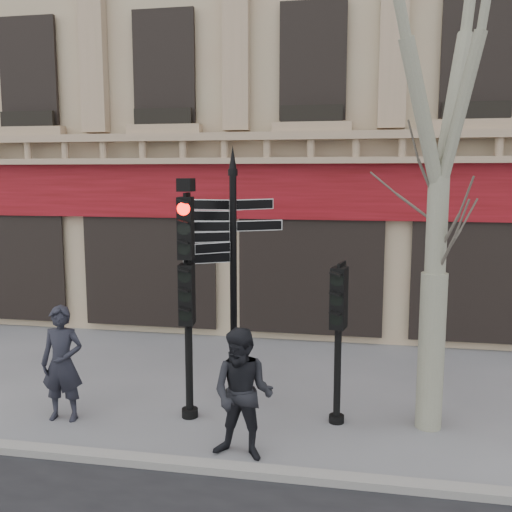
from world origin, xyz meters
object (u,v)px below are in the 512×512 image
Objects in this scene: fingerpost at (233,232)px; pedestrian_b at (243,394)px; pedestrian_a at (62,363)px; traffic_signal_secondary at (339,315)px; traffic_signal_main at (187,269)px.

fingerpost reaches higher than pedestrian_b.
pedestrian_a reaches higher than pedestrian_b.
pedestrian_b is at bearing -92.52° from fingerpost.
fingerpost is at bearing 113.70° from pedestrian_b.
fingerpost is 2.97m from pedestrian_b.
pedestrian_a is at bearing -171.36° from fingerpost.
traffic_signal_secondary reaches higher than pedestrian_a.
traffic_signal_main is at bearing 7.37° from pedestrian_a.
pedestrian_b is (1.15, -1.18, -1.54)m from traffic_signal_main.
fingerpost is 2.38× the size of pedestrian_b.
pedestrian_a is 3.23m from pedestrian_b.
traffic_signal_main is 2.25m from pedestrian_b.
pedestrian_a is at bearing -174.08° from traffic_signal_main.
pedestrian_b is (0.59, -2.05, -2.06)m from fingerpost.
traffic_signal_secondary is 4.53m from pedestrian_a.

